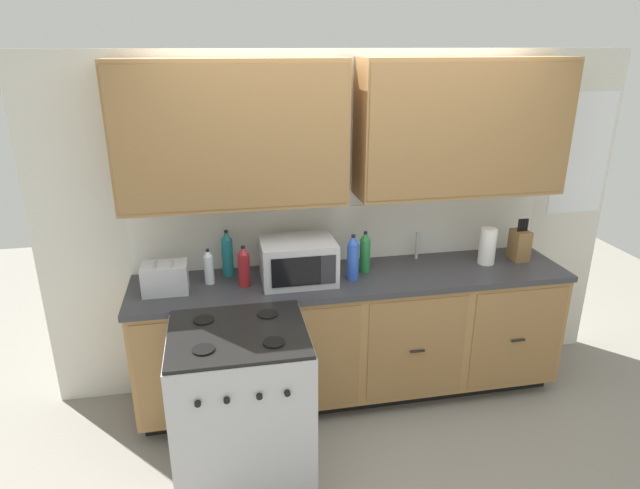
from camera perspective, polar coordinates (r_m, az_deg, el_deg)
The scene contains 14 objects.
ground_plane at distance 3.90m, azimuth 4.38°, elevation -17.68°, with size 8.00×8.00×0.00m, color gray.
wall_unit at distance 3.64m, azimuth 3.03°, elevation 8.03°, with size 4.11×0.40×2.37m.
counter_run at distance 3.88m, azimuth 3.42°, elevation -9.42°, with size 2.94×0.64×0.93m.
stove_range at distance 3.26m, azimuth -8.20°, elevation -16.24°, with size 0.76×0.68×0.95m.
microwave at distance 3.54m, azimuth -2.32°, elevation -1.72°, with size 0.48×0.37×0.28m.
toaster at distance 3.53m, azimuth -15.94°, elevation -3.40°, with size 0.28×0.18×0.19m.
knife_block at distance 4.15m, azimuth 20.20°, elevation 0.00°, with size 0.11×0.14×0.31m.
sink_faucet at distance 3.98m, azimuth 10.12°, elevation -0.12°, with size 0.02×0.02×0.20m, color #B2B5BA.
paper_towel_roll at distance 4.00m, azimuth 17.16°, elevation -0.16°, with size 0.12×0.12×0.26m, color white.
bottle_blue at distance 3.56m, azimuth 3.47°, elevation -1.39°, with size 0.08×0.08×0.31m.
bottle_clear at distance 3.58m, azimuth -11.59°, elevation -2.30°, with size 0.06×0.06×0.24m.
bottle_teal at distance 3.66m, azimuth -9.70°, elevation -0.96°, with size 0.07×0.07×0.32m.
bottle_green at distance 3.69m, azimuth 4.73°, elevation -0.81°, with size 0.07×0.07×0.29m.
bottle_red at distance 3.50m, azimuth -7.99°, elevation -2.29°, with size 0.08×0.08×0.27m.
Camera 1 is at (-0.87, -2.95, 2.40)m, focal length 30.52 mm.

